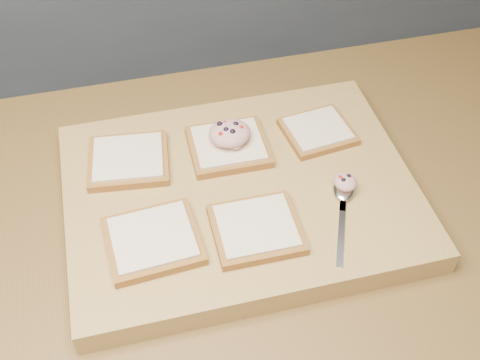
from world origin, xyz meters
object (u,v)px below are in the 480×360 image
at_px(tuna_salad_dollop, 230,133).
at_px(spoon, 344,195).
at_px(cutting_board, 240,194).
at_px(bread_far_center, 228,146).

relative_size(tuna_salad_dollop, spoon, 0.41).
bearing_deg(cutting_board, tuna_salad_dollop, 87.38).
height_order(cutting_board, spoon, spoon).
bearing_deg(spoon, tuna_salad_dollop, 134.34).
distance_m(cutting_board, spoon, 0.16).
xyz_separation_m(cutting_board, spoon, (0.15, -0.06, 0.03)).
relative_size(cutting_board, spoon, 3.25).
relative_size(bread_far_center, tuna_salad_dollop, 1.89).
xyz_separation_m(cutting_board, bread_far_center, (0.00, 0.08, 0.03)).
bearing_deg(bread_far_center, tuna_salad_dollop, 48.83).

